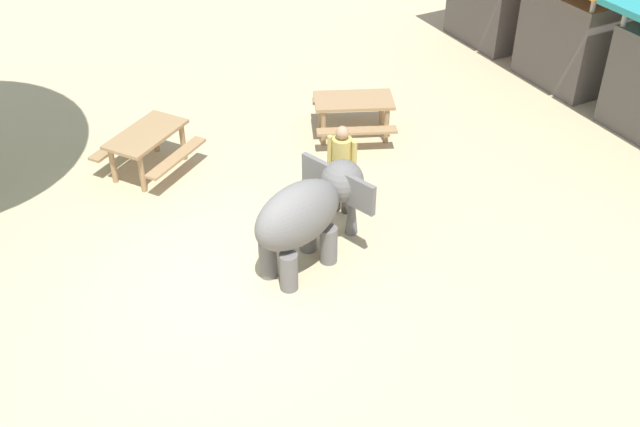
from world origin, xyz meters
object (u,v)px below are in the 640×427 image
at_px(elephant, 308,212).
at_px(picnic_table_far, 147,142).
at_px(market_stall_orange, 581,31).
at_px(picnic_table_near, 354,108).
at_px(person_handler, 342,163).

distance_m(elephant, picnic_table_far, 3.92).
bearing_deg(picnic_table_far, elephant, -104.49).
bearing_deg(picnic_table_far, market_stall_orange, -39.32).
distance_m(picnic_table_near, market_stall_orange, 5.54).
xyz_separation_m(elephant, picnic_table_near, (-3.05, 2.53, -0.35)).
xyz_separation_m(elephant, market_stall_orange, (-2.92, 8.04, 0.20)).
distance_m(person_handler, market_stall_orange, 7.24).
height_order(person_handler, picnic_table_near, person_handler).
bearing_deg(market_stall_orange, elephant, -70.06).
relative_size(person_handler, picnic_table_near, 0.82).
xyz_separation_m(person_handler, picnic_table_near, (-2.12, 1.45, -0.36)).
height_order(person_handler, picnic_table_far, person_handler).
xyz_separation_m(person_handler, market_stall_orange, (-1.98, 6.96, 0.19)).
bearing_deg(picnic_table_far, person_handler, -83.01).
height_order(person_handler, market_stall_orange, market_stall_orange).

